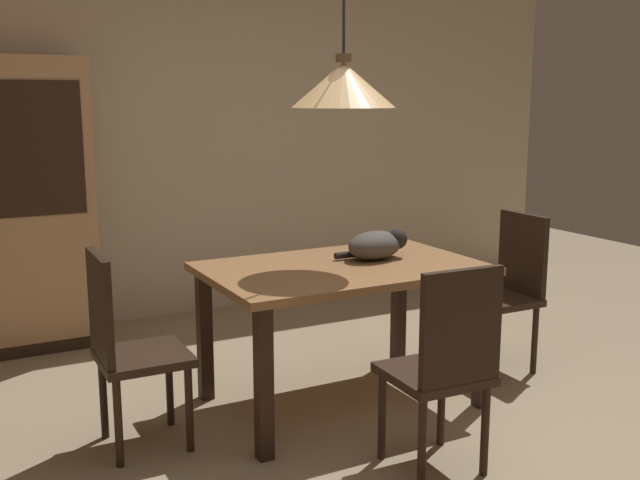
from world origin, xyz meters
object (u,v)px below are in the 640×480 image
at_px(pendant_lamp, 343,84).
at_px(hutch_bookcase, 1,213).
at_px(chair_near_front, 445,362).
at_px(dining_table, 342,284).
at_px(chair_right_side, 508,285).
at_px(cat_sleeping, 377,245).
at_px(chair_left_side, 125,342).

xyz_separation_m(pendant_lamp, hutch_bookcase, (-1.47, 1.75, -0.77)).
bearing_deg(pendant_lamp, chair_near_front, -90.19).
bearing_deg(dining_table, hutch_bookcase, 130.01).
xyz_separation_m(dining_table, chair_near_front, (-0.00, -0.88, -0.14)).
bearing_deg(chair_right_side, pendant_lamp, 179.94).
bearing_deg(dining_table, cat_sleeping, 11.07).
xyz_separation_m(chair_right_side, pendant_lamp, (-1.13, 0.00, 1.15)).
relative_size(chair_left_side, cat_sleeping, 2.32).
bearing_deg(pendant_lamp, cat_sleeping, 11.07).
relative_size(chair_near_front, chair_right_side, 1.00).
xyz_separation_m(dining_table, pendant_lamp, (0.00, 0.00, 1.01)).
xyz_separation_m(chair_right_side, cat_sleeping, (-0.89, 0.05, 0.32)).
bearing_deg(chair_left_side, cat_sleeping, 1.91).
bearing_deg(chair_right_side, chair_left_side, 179.94).
bearing_deg(chair_right_side, dining_table, 179.94).
relative_size(dining_table, chair_right_side, 1.51).
relative_size(dining_table, hutch_bookcase, 0.76).
xyz_separation_m(dining_table, chair_left_side, (-1.13, 0.00, -0.14)).
distance_m(chair_near_front, pendant_lamp, 1.45).
relative_size(chair_left_side, chair_near_front, 1.00).
bearing_deg(chair_left_side, chair_near_front, -38.00).
height_order(chair_right_side, cat_sleeping, chair_right_side).
relative_size(chair_left_side, pendant_lamp, 0.72).
bearing_deg(chair_right_side, chair_near_front, -142.21).
bearing_deg(chair_right_side, hutch_bookcase, 146.04).
xyz_separation_m(dining_table, hutch_bookcase, (-1.47, 1.75, 0.24)).
distance_m(chair_left_side, hutch_bookcase, 1.82).
distance_m(chair_left_side, cat_sleeping, 1.40).
distance_m(cat_sleeping, hutch_bookcase, 2.41).
relative_size(cat_sleeping, hutch_bookcase, 0.22).
relative_size(chair_right_side, hutch_bookcase, 0.50).
bearing_deg(chair_near_front, dining_table, 89.81).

